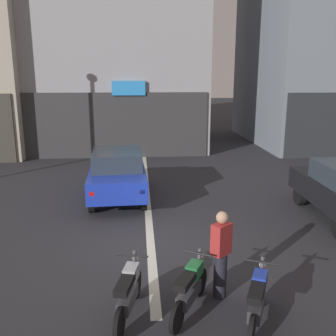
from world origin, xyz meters
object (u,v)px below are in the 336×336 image
car_blue_crossing_near (118,172)px  person_by_motorcycles (221,254)px  motorcycle_green_row_left_mid (190,288)px  motorcycle_blue_row_centre (257,299)px  motorcycle_silver_row_leftmost (129,292)px

car_blue_crossing_near → person_by_motorcycles: person_by_motorcycles is taller
motorcycle_green_row_left_mid → motorcycle_blue_row_centre: 1.13m
motorcycle_silver_row_leftmost → person_by_motorcycles: size_ratio=0.98×
motorcycle_silver_row_leftmost → person_by_motorcycles: person_by_motorcycles is taller
motorcycle_silver_row_leftmost → motorcycle_green_row_left_mid: same height
car_blue_crossing_near → motorcycle_silver_row_leftmost: car_blue_crossing_near is taller
car_blue_crossing_near → motorcycle_blue_row_centre: size_ratio=2.70×
car_blue_crossing_near → person_by_motorcycles: size_ratio=2.50×
motorcycle_silver_row_leftmost → motorcycle_green_row_left_mid: 1.05m
motorcycle_silver_row_leftmost → motorcycle_blue_row_centre: bearing=-10.4°
person_by_motorcycles → motorcycle_green_row_left_mid: bearing=-145.4°
motorcycle_silver_row_leftmost → motorcycle_blue_row_centre: (2.10, -0.39, 0.00)m
motorcycle_silver_row_leftmost → motorcycle_blue_row_centre: same height
motorcycle_silver_row_leftmost → motorcycle_green_row_left_mid: size_ratio=1.09×
person_by_motorcycles → motorcycle_silver_row_leftmost: bearing=-164.8°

